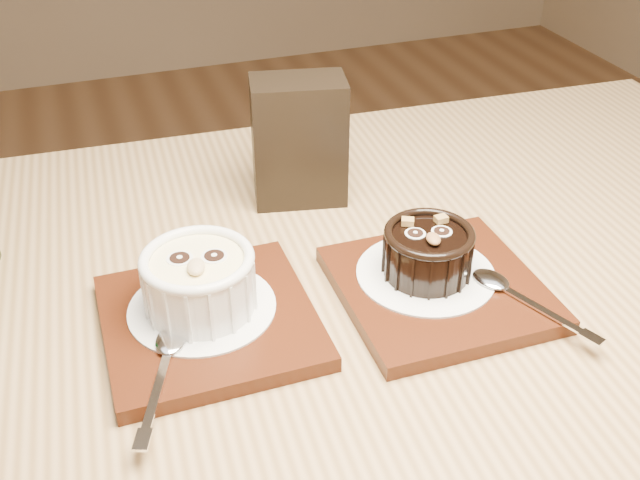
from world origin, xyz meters
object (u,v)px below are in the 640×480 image
Objects in this scene: tray_left at (209,321)px; tray_right at (439,289)px; ramekin_white at (199,279)px; ramekin_dark at (428,250)px; condiment_stand at (299,141)px; table at (336,382)px.

tray_left is 0.21m from tray_right.
tray_left is 1.84× the size of ramekin_white.
tray_right is at bearing -54.80° from ramekin_dark.
tray_left and tray_right have the same top height.
tray_right is (0.21, -0.03, -0.04)m from ramekin_white.
ramekin_white is at bearing 170.74° from tray_right.
ramekin_white reaches higher than tray_left.
ramekin_dark is (-0.01, 0.02, 0.04)m from tray_right.
condiment_stand reaches higher than tray_left.
condiment_stand is (-0.07, 0.21, 0.06)m from tray_right.
condiment_stand is (0.03, 0.20, 0.16)m from table.
table is at bearing -165.48° from ramekin_dark.
tray_right is 0.23m from condiment_stand.
tray_left is at bearing -171.05° from ramekin_dark.
table is 0.14m from tray_right.
condiment_stand reaches higher than tray_right.
tray_left is at bearing 173.44° from tray_right.
condiment_stand is at bearing 81.30° from table.
table is 6.87× the size of tray_right.
table is 12.61× the size of ramekin_white.
condiment_stand reaches higher than ramekin_white.
ramekin_white is (-0.00, 0.01, 0.04)m from tray_left.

